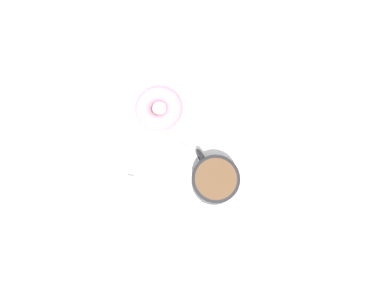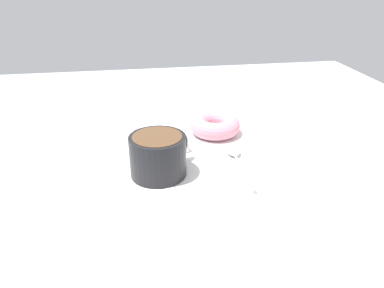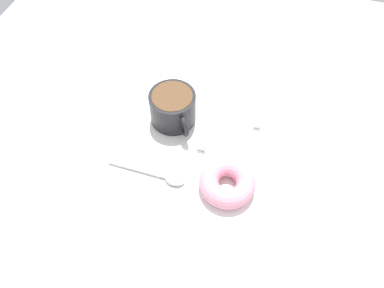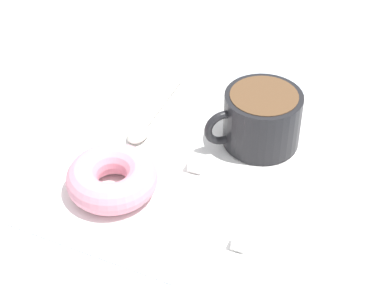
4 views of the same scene
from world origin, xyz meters
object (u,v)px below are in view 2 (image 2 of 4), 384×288
at_px(donut, 215,125).
at_px(spoon, 237,158).
at_px(sugar_cube_extra, 137,130).
at_px(sugar_cube, 184,146).
at_px(coffee_cup, 159,154).

bearing_deg(donut, spoon, 6.53).
bearing_deg(sugar_cube_extra, sugar_cube, 42.50).
bearing_deg(coffee_cup, sugar_cube_extra, -169.56).
distance_m(coffee_cup, donut, 0.19).
distance_m(spoon, sugar_cube_extra, 0.22).
xyz_separation_m(coffee_cup, spoon, (-0.02, 0.14, -0.03)).
bearing_deg(spoon, sugar_cube, -121.28).
bearing_deg(sugar_cube, coffee_cup, -34.07).
bearing_deg(spoon, donut, -173.47).
height_order(spoon, sugar_cube_extra, sugar_cube_extra).
xyz_separation_m(coffee_cup, donut, (-0.14, 0.12, -0.02)).
height_order(donut, sugar_cube_extra, donut).
bearing_deg(donut, sugar_cube, -48.70).
relative_size(donut, spoon, 0.67).
bearing_deg(coffee_cup, spoon, 100.04).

